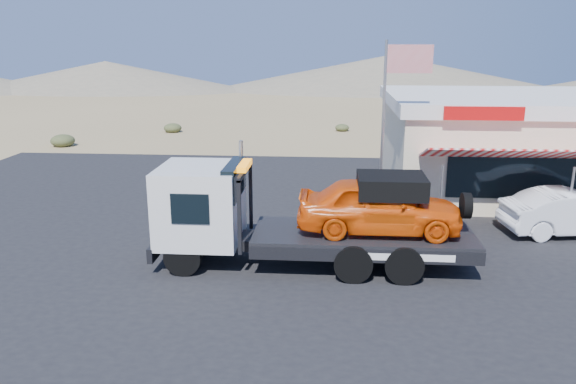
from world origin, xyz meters
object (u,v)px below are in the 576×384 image
at_px(tow_truck, 305,212).
at_px(jerky_store, 516,142).
at_px(white_sedan, 572,213).
at_px(flagpole, 391,111).

relative_size(tow_truck, jerky_store, 0.81).
xyz_separation_m(tow_truck, white_sedan, (8.33, 3.11, -0.79)).
distance_m(tow_truck, flagpole, 5.45).
bearing_deg(flagpole, tow_truck, -121.54).
bearing_deg(white_sedan, tow_truck, 102.69).
bearing_deg(jerky_store, tow_truck, -133.16).
bearing_deg(jerky_store, flagpole, -141.21).
bearing_deg(flagpole, jerky_store, 38.79).
distance_m(tow_truck, jerky_store, 11.94).
relative_size(tow_truck, white_sedan, 1.96).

